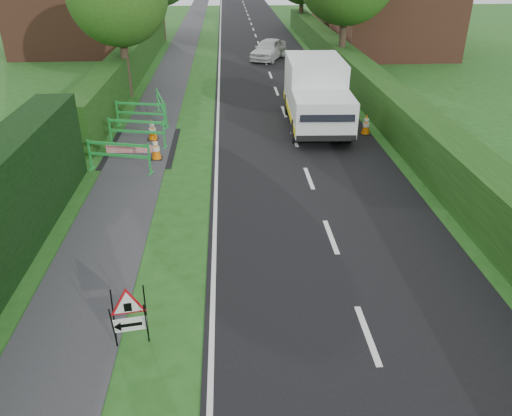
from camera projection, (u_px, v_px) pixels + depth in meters
ground at (232, 384)px, 8.12m from camera, size 120.00×120.00×0.00m
road_surface at (256, 38)px, 39.20m from camera, size 6.00×90.00×0.02m
footpath at (186, 38)px, 38.92m from camera, size 2.00×90.00×0.02m
hedge_west_far at (134, 77)px, 27.32m from camera, size 1.00×24.00×1.80m
hedge_east at (369, 104)px, 22.61m from camera, size 1.20×50.00×1.50m
house_west at (72, 6)px, 32.79m from camera, size 7.50×7.40×7.88m
house_east_a at (394, 7)px, 32.12m from camera, size 7.50×7.40×7.88m
triangle_sign at (127, 313)px, 8.59m from camera, size 0.81×0.81×1.03m
works_van at (316, 93)px, 19.30m from camera, size 2.34×5.53×2.48m
traffic_cone_0 at (366, 124)px, 18.79m from camera, size 0.38×0.38×0.79m
traffic_cone_1 at (351, 118)px, 19.47m from camera, size 0.38×0.38×0.79m
traffic_cone_2 at (338, 94)px, 22.64m from camera, size 0.38×0.38×0.79m
traffic_cone_3 at (156, 148)px, 16.56m from camera, size 0.38×0.38×0.79m
traffic_cone_4 at (152, 130)px, 18.23m from camera, size 0.38×0.38×0.79m
ped_barrier_0 at (119, 153)px, 15.53m from camera, size 2.08×0.86×1.00m
ped_barrier_1 at (137, 129)px, 17.53m from camera, size 2.09×0.80×1.00m
ped_barrier_2 at (141, 111)px, 19.49m from camera, size 2.09×0.80×1.00m
ped_barrier_3 at (160, 103)px, 20.47m from camera, size 0.82×2.09×1.00m
redwhite_plank at (131, 162)px, 16.54m from camera, size 1.50×0.11×0.25m
hatchback_car at (269, 49)px, 31.41m from camera, size 2.85×3.99×1.26m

